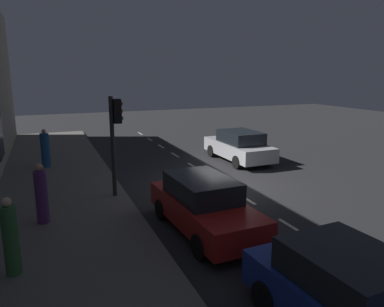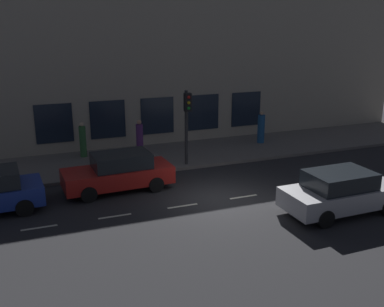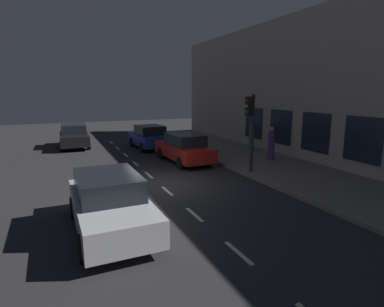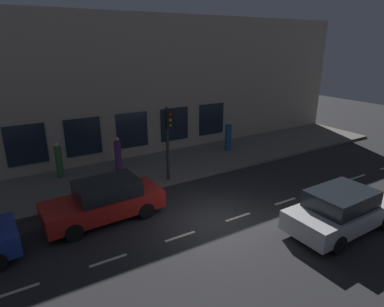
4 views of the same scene
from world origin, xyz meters
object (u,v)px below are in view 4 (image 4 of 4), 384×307
at_px(traffic_light, 168,132).
at_px(parked_car_3, 105,201).
at_px(parked_car_1, 342,210).
at_px(pedestrian_1, 228,137).
at_px(pedestrian_0, 59,161).
at_px(pedestrian_2, 118,155).

relative_size(traffic_light, parked_car_3, 0.79).
height_order(parked_car_1, pedestrian_1, pedestrian_1).
bearing_deg(parked_car_3, pedestrian_1, -68.07).
bearing_deg(pedestrian_1, pedestrian_0, -70.91).
distance_m(parked_car_1, pedestrian_0, 12.78).
xyz_separation_m(parked_car_1, pedestrian_2, (9.45, 5.07, 0.20)).
distance_m(pedestrian_0, pedestrian_1, 9.80).
distance_m(pedestrian_1, pedestrian_2, 6.98).
height_order(pedestrian_0, pedestrian_2, pedestrian_2).
distance_m(parked_car_1, pedestrian_2, 10.72).
bearing_deg(parked_car_1, pedestrian_0, -142.96).
bearing_deg(pedestrian_0, traffic_light, -99.34).
relative_size(traffic_light, pedestrian_1, 1.99).
bearing_deg(parked_car_3, pedestrian_0, 6.16).
bearing_deg(parked_car_1, parked_car_3, -126.87).
xyz_separation_m(traffic_light, parked_car_1, (-6.91, -3.42, -1.76)).
xyz_separation_m(pedestrian_1, pedestrian_2, (0.18, 6.98, 0.02)).
xyz_separation_m(traffic_light, pedestrian_1, (2.35, -5.32, -1.58)).
bearing_deg(parked_car_1, pedestrian_2, -152.68).
xyz_separation_m(pedestrian_0, pedestrian_2, (-0.63, -2.78, 0.01)).
bearing_deg(pedestrian_2, parked_car_3, 79.04).
relative_size(pedestrian_1, pedestrian_2, 0.99).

